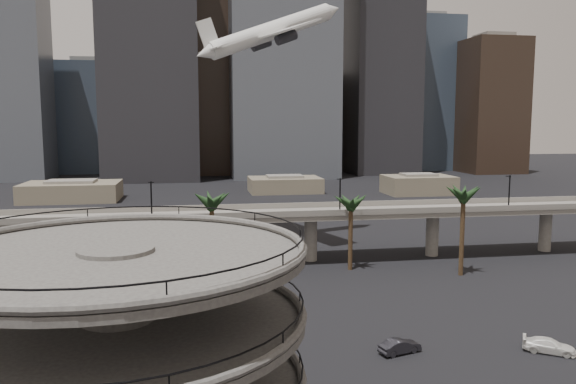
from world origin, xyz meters
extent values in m
cylinder|color=#464441|center=(-13.00, -4.00, 8.00)|extent=(4.40, 4.40, 16.50)
torus|color=#464441|center=(-13.00, -4.00, 8.25)|extent=(22.20, 22.20, 0.50)
torus|color=black|center=(-13.00, -4.00, 9.05)|extent=(21.80, 21.80, 0.10)
cylinder|color=#464441|center=(-13.00, -4.00, 11.78)|extent=(22.00, 22.00, 0.45)
torus|color=#464441|center=(-13.00, -4.00, 12.25)|extent=(22.20, 22.20, 0.50)
torus|color=black|center=(-13.00, -4.00, 13.05)|extent=(21.80, 21.80, 0.10)
cylinder|color=#464441|center=(-13.00, -4.00, 15.78)|extent=(22.00, 22.00, 0.45)
torus|color=#464441|center=(-13.00, -4.00, 16.25)|extent=(22.20, 22.20, 0.50)
torus|color=black|center=(-13.00, -4.00, 17.05)|extent=(21.80, 21.80, 0.10)
cube|color=slate|center=(0.00, 55.00, 8.00)|extent=(130.00, 9.00, 0.90)
cube|color=slate|center=(0.00, 50.50, 8.90)|extent=(130.00, 0.30, 1.00)
cube|color=slate|center=(0.00, 59.50, 8.90)|extent=(130.00, 0.30, 1.00)
cylinder|color=slate|center=(-33.00, 55.00, 3.80)|extent=(2.20, 2.20, 8.00)
cylinder|color=slate|center=(-11.00, 55.00, 3.80)|extent=(2.20, 2.20, 8.00)
cylinder|color=slate|center=(11.00, 55.00, 3.80)|extent=(2.20, 2.20, 8.00)
cylinder|color=slate|center=(33.00, 55.00, 3.80)|extent=(2.20, 2.20, 8.00)
cylinder|color=slate|center=(55.00, 55.00, 3.80)|extent=(2.20, 2.20, 8.00)
cylinder|color=black|center=(-15.00, 51.00, 11.50)|extent=(0.24, 0.24, 6.00)
cylinder|color=black|center=(15.00, 51.00, 11.50)|extent=(0.24, 0.24, 6.00)
cylinder|color=black|center=(45.00, 51.00, 11.50)|extent=(0.24, 0.24, 6.00)
cylinder|color=#49371F|center=(-6.00, 44.00, 6.08)|extent=(0.70, 0.70, 12.15)
ellipsoid|color=#193317|center=(-6.00, 44.00, 12.55)|extent=(4.40, 4.40, 2.00)
cylinder|color=#49371F|center=(16.00, 48.00, 5.40)|extent=(0.70, 0.70, 10.80)
ellipsoid|color=#193317|center=(16.00, 48.00, 11.20)|extent=(4.40, 4.40, 2.00)
cylinder|color=#49371F|center=(32.00, 42.00, 6.30)|extent=(0.70, 0.70, 12.60)
ellipsoid|color=#193317|center=(32.00, 42.00, 13.00)|extent=(4.40, 4.40, 2.00)
cube|color=#695F4D|center=(-45.00, 140.00, 2.75)|extent=(28.00, 18.00, 5.50)
cube|color=slate|center=(-45.00, 140.00, 5.90)|extent=(14.00, 9.00, 0.80)
cube|color=#695F4D|center=(22.00, 150.00, 2.50)|extent=(24.00, 16.00, 5.00)
cube|color=slate|center=(22.00, 150.00, 5.40)|extent=(12.00, 8.00, 0.80)
cube|color=#695F4D|center=(65.00, 138.00, 3.00)|extent=(22.00, 15.00, 6.00)
cube|color=slate|center=(65.00, 138.00, 6.40)|extent=(11.00, 7.50, 0.80)
cube|color=#4B5058|center=(-80.00, 210.00, 41.65)|extent=(26.00, 24.00, 83.31)
cube|color=#344050|center=(-55.00, 245.00, 25.63)|extent=(30.00, 30.00, 51.27)
cube|color=slate|center=(-55.00, 245.00, 52.47)|extent=(16.50, 16.50, 2.40)
cube|color=black|center=(-25.00, 200.00, 58.74)|extent=(38.00, 30.00, 117.49)
cube|color=black|center=(5.00, 225.00, 48.06)|extent=(28.00, 26.00, 96.12)
cube|color=#4B5058|center=(30.00, 205.00, 64.08)|extent=(45.00, 32.00, 128.17)
cube|color=#7E6A57|center=(55.00, 240.00, 22.43)|extent=(24.00, 24.00, 44.86)
cube|color=slate|center=(55.00, 240.00, 46.06)|extent=(13.20, 13.20, 2.40)
cube|color=black|center=(78.00, 215.00, 50.73)|extent=(30.00, 28.00, 101.46)
cube|color=#344050|center=(105.00, 235.00, 37.38)|extent=(34.00, 30.00, 74.76)
cube|color=slate|center=(105.00, 235.00, 75.96)|extent=(18.70, 16.50, 2.40)
cube|color=black|center=(130.00, 210.00, 30.97)|extent=(26.00, 26.00, 61.95)
cube|color=slate|center=(130.00, 210.00, 63.15)|extent=(14.30, 14.30, 2.40)
cube|color=#7E6A57|center=(18.00, 260.00, 20.29)|extent=(22.00, 22.00, 40.59)
cube|color=slate|center=(18.00, 260.00, 41.79)|extent=(12.10, 12.10, 2.40)
cylinder|color=silver|center=(6.68, 70.86, 40.74)|extent=(25.37, 11.68, 12.25)
cone|color=silver|center=(19.50, 75.36, 45.77)|extent=(5.11, 4.58, 4.29)
cone|color=silver|center=(-6.13, 66.37, 35.70)|extent=(4.87, 4.18, 3.94)
cube|color=silver|center=(6.04, 70.63, 39.88)|extent=(14.76, 28.38, 2.42)
cube|color=silver|center=(-4.60, 66.90, 36.70)|extent=(5.15, 9.54, 1.00)
cube|color=silver|center=(-5.46, 66.60, 39.15)|extent=(4.44, 1.83, 5.86)
cylinder|color=#2A2A2F|center=(5.18, 75.78, 38.82)|extent=(4.71, 3.20, 3.12)
cylinder|color=#2A2A2F|center=(8.59, 66.08, 38.82)|extent=(4.71, 3.20, 3.12)
imported|color=#A5171C|center=(-5.25, 11.80, 0.75)|extent=(4.74, 2.97, 1.50)
imported|color=black|center=(11.98, 15.31, 0.74)|extent=(4.75, 2.76, 1.48)
imported|color=white|center=(27.15, 12.90, 0.74)|extent=(5.38, 4.44, 1.47)
camera|label=1|loc=(-8.46, -36.97, 23.44)|focal=35.00mm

